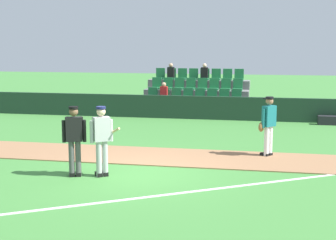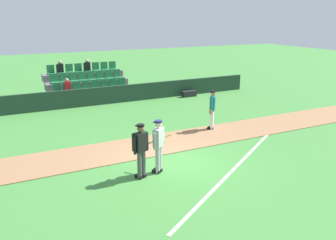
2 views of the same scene
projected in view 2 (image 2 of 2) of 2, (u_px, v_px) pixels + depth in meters
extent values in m
plane|color=#42843A|center=(172.00, 163.00, 12.33)|extent=(80.00, 80.00, 0.00)
cube|color=#9E704C|center=(150.00, 145.00, 13.92)|extent=(28.00, 2.26, 0.03)
cube|color=white|center=(250.00, 153.00, 13.20)|extent=(10.13, 6.61, 0.01)
cube|color=#1E3828|center=(96.00, 96.00, 20.09)|extent=(20.00, 0.16, 1.01)
cube|color=slate|center=(88.00, 96.00, 21.80)|extent=(5.00, 2.95, 0.30)
cube|color=slate|center=(92.00, 93.00, 20.97)|extent=(4.90, 0.85, 0.40)
cube|color=#237542|center=(58.00, 92.00, 19.98)|extent=(0.44, 0.40, 0.08)
cube|color=#237542|center=(57.00, 87.00, 20.10)|extent=(0.44, 0.08, 0.50)
cube|color=#237542|center=(68.00, 91.00, 20.22)|extent=(0.44, 0.40, 0.08)
cube|color=#237542|center=(67.00, 86.00, 20.34)|extent=(0.44, 0.08, 0.50)
cube|color=red|center=(67.00, 86.00, 20.18)|extent=(0.32, 0.22, 0.52)
sphere|color=tan|center=(67.00, 80.00, 20.08)|extent=(0.20, 0.20, 0.20)
cube|color=#237542|center=(78.00, 90.00, 20.46)|extent=(0.44, 0.40, 0.08)
cube|color=#237542|center=(76.00, 85.00, 20.57)|extent=(0.44, 0.08, 0.50)
cube|color=#237542|center=(87.00, 90.00, 20.69)|extent=(0.44, 0.40, 0.08)
cube|color=#237542|center=(86.00, 85.00, 20.81)|extent=(0.44, 0.08, 0.50)
cube|color=#237542|center=(96.00, 89.00, 20.93)|extent=(0.44, 0.40, 0.08)
cube|color=#237542|center=(95.00, 84.00, 21.05)|extent=(0.44, 0.08, 0.50)
cube|color=#237542|center=(105.00, 88.00, 21.17)|extent=(0.44, 0.40, 0.08)
cube|color=#237542|center=(104.00, 83.00, 21.29)|extent=(0.44, 0.08, 0.50)
cube|color=#237542|center=(114.00, 87.00, 21.41)|extent=(0.44, 0.40, 0.08)
cube|color=#237542|center=(113.00, 82.00, 21.52)|extent=(0.44, 0.08, 0.50)
cube|color=#237542|center=(123.00, 86.00, 21.64)|extent=(0.44, 0.40, 0.08)
cube|color=#237542|center=(122.00, 82.00, 21.76)|extent=(0.44, 0.08, 0.50)
cube|color=slate|center=(87.00, 84.00, 21.58)|extent=(4.90, 0.85, 0.40)
cube|color=#237542|center=(55.00, 83.00, 20.59)|extent=(0.44, 0.40, 0.08)
cube|color=#237542|center=(54.00, 78.00, 20.71)|extent=(0.44, 0.08, 0.50)
cube|color=#237542|center=(64.00, 82.00, 20.83)|extent=(0.44, 0.40, 0.08)
cube|color=#237542|center=(63.00, 77.00, 20.95)|extent=(0.44, 0.08, 0.50)
cube|color=#237542|center=(74.00, 81.00, 21.07)|extent=(0.44, 0.40, 0.08)
cube|color=#237542|center=(73.00, 76.00, 21.19)|extent=(0.44, 0.08, 0.50)
cube|color=#237542|center=(83.00, 80.00, 21.31)|extent=(0.44, 0.40, 0.08)
cube|color=#237542|center=(82.00, 76.00, 21.43)|extent=(0.44, 0.08, 0.50)
cube|color=#237542|center=(92.00, 80.00, 21.55)|extent=(0.44, 0.40, 0.08)
cube|color=#237542|center=(91.00, 75.00, 21.66)|extent=(0.44, 0.08, 0.50)
cube|color=#237542|center=(101.00, 79.00, 21.78)|extent=(0.44, 0.40, 0.08)
cube|color=#237542|center=(100.00, 74.00, 21.90)|extent=(0.44, 0.08, 0.50)
cube|color=#237542|center=(110.00, 78.00, 22.02)|extent=(0.44, 0.40, 0.08)
cube|color=#237542|center=(108.00, 74.00, 22.14)|extent=(0.44, 0.08, 0.50)
cube|color=#237542|center=(118.00, 78.00, 22.26)|extent=(0.44, 0.40, 0.08)
cube|color=#237542|center=(117.00, 73.00, 22.38)|extent=(0.44, 0.08, 0.50)
cube|color=slate|center=(84.00, 75.00, 22.20)|extent=(4.90, 0.85, 0.40)
cube|color=#237542|center=(51.00, 74.00, 21.21)|extent=(0.44, 0.40, 0.08)
cube|color=#237542|center=(50.00, 69.00, 21.33)|extent=(0.44, 0.08, 0.50)
cube|color=#237542|center=(61.00, 73.00, 21.45)|extent=(0.44, 0.40, 0.08)
cube|color=#237542|center=(60.00, 68.00, 21.56)|extent=(0.44, 0.08, 0.50)
cube|color=black|center=(60.00, 68.00, 21.41)|extent=(0.32, 0.22, 0.52)
sphere|color=tan|center=(60.00, 62.00, 21.31)|extent=(0.20, 0.20, 0.20)
cube|color=#237542|center=(70.00, 72.00, 21.69)|extent=(0.44, 0.40, 0.08)
cube|color=#237542|center=(69.00, 68.00, 21.80)|extent=(0.44, 0.08, 0.50)
cube|color=#237542|center=(79.00, 72.00, 21.92)|extent=(0.44, 0.40, 0.08)
cube|color=#237542|center=(78.00, 67.00, 22.04)|extent=(0.44, 0.08, 0.50)
cube|color=#237542|center=(88.00, 71.00, 22.16)|extent=(0.44, 0.40, 0.08)
cube|color=#237542|center=(87.00, 67.00, 22.28)|extent=(0.44, 0.08, 0.50)
cube|color=black|center=(88.00, 66.00, 22.12)|extent=(0.32, 0.22, 0.52)
sphere|color=beige|center=(87.00, 61.00, 22.02)|extent=(0.20, 0.20, 0.20)
cube|color=#237542|center=(97.00, 71.00, 22.40)|extent=(0.44, 0.40, 0.08)
cube|color=#237542|center=(96.00, 66.00, 22.52)|extent=(0.44, 0.08, 0.50)
cube|color=#237542|center=(105.00, 70.00, 22.64)|extent=(0.44, 0.40, 0.08)
cube|color=#237542|center=(104.00, 66.00, 22.75)|extent=(0.44, 0.08, 0.50)
cube|color=#237542|center=(113.00, 69.00, 22.87)|extent=(0.44, 0.40, 0.08)
cube|color=#237542|center=(112.00, 65.00, 22.99)|extent=(0.44, 0.08, 0.50)
cylinder|color=#B2B2B2|center=(158.00, 160.00, 11.38)|extent=(0.14, 0.14, 0.90)
cylinder|color=#B2B2B2|center=(160.00, 159.00, 11.52)|extent=(0.14, 0.14, 0.90)
cube|color=black|center=(156.00, 171.00, 11.52)|extent=(0.25, 0.28, 0.10)
cube|color=black|center=(158.00, 170.00, 11.66)|extent=(0.25, 0.28, 0.10)
cube|color=#B2B2B2|center=(159.00, 137.00, 11.24)|extent=(0.45, 0.42, 0.60)
cylinder|color=#B2B2B2|center=(155.00, 141.00, 11.04)|extent=(0.09, 0.09, 0.55)
cylinder|color=#B2B2B2|center=(162.00, 137.00, 11.47)|extent=(0.09, 0.09, 0.55)
sphere|color=beige|center=(158.00, 124.00, 11.12)|extent=(0.22, 0.22, 0.22)
cylinder|color=#191E4C|center=(158.00, 121.00, 11.09)|extent=(0.23, 0.23, 0.06)
cube|color=#191E4C|center=(156.00, 122.00, 11.14)|extent=(0.22, 0.20, 0.02)
cylinder|color=tan|center=(159.00, 139.00, 11.54)|extent=(0.68, 0.51, 0.41)
cylinder|color=#4C4C4C|center=(140.00, 165.00, 11.00)|extent=(0.14, 0.14, 0.90)
cylinder|color=#4C4C4C|center=(143.00, 164.00, 11.11)|extent=(0.14, 0.14, 0.90)
cube|color=black|center=(139.00, 177.00, 11.15)|extent=(0.20, 0.29, 0.10)
cube|color=black|center=(142.00, 175.00, 11.26)|extent=(0.20, 0.29, 0.10)
cube|color=black|center=(141.00, 142.00, 10.84)|extent=(0.45, 0.34, 0.60)
cylinder|color=black|center=(135.00, 146.00, 10.68)|extent=(0.09, 0.09, 0.55)
cylinder|color=black|center=(147.00, 141.00, 11.03)|extent=(0.09, 0.09, 0.55)
sphere|color=brown|center=(141.00, 128.00, 10.72)|extent=(0.22, 0.22, 0.22)
cylinder|color=black|center=(141.00, 125.00, 10.69)|extent=(0.23, 0.23, 0.06)
cube|color=black|center=(138.00, 126.00, 10.76)|extent=(0.21, 0.17, 0.02)
cube|color=black|center=(138.00, 141.00, 10.93)|extent=(0.44, 0.22, 0.56)
cylinder|color=white|center=(212.00, 120.00, 15.73)|extent=(0.14, 0.14, 0.90)
cylinder|color=white|center=(212.00, 119.00, 15.88)|extent=(0.14, 0.14, 0.90)
cube|color=black|center=(210.00, 129.00, 15.85)|extent=(0.28, 0.26, 0.10)
cube|color=black|center=(211.00, 128.00, 16.00)|extent=(0.28, 0.26, 0.10)
cube|color=#197075|center=(213.00, 103.00, 15.59)|extent=(0.43, 0.45, 0.60)
cylinder|color=#197075|center=(212.00, 106.00, 15.37)|extent=(0.09, 0.09, 0.55)
cylinder|color=#197075|center=(213.00, 103.00, 15.84)|extent=(0.09, 0.09, 0.55)
sphere|color=#9E7051|center=(213.00, 94.00, 15.47)|extent=(0.22, 0.22, 0.22)
cylinder|color=black|center=(213.00, 91.00, 15.44)|extent=(0.23, 0.23, 0.06)
cube|color=black|center=(211.00, 92.00, 15.47)|extent=(0.21, 0.21, 0.02)
ellipsoid|color=brown|center=(211.00, 111.00, 15.43)|extent=(0.22, 0.23, 0.28)
cube|color=#232328|center=(189.00, 94.00, 22.29)|extent=(0.90, 0.36, 0.36)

